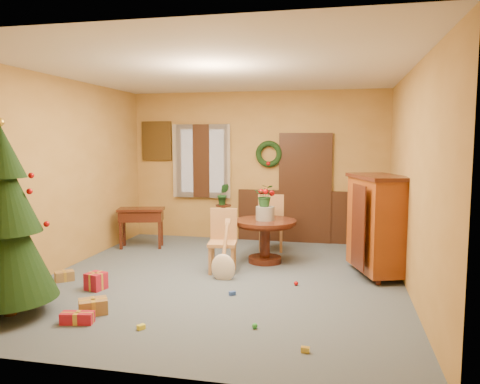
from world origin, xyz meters
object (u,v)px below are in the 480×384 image
(chair_near, at_px, (223,238))
(christmas_tree, at_px, (5,224))
(writing_desk, at_px, (141,218))
(dining_table, at_px, (265,233))
(sideboard, at_px, (378,222))

(chair_near, relative_size, christmas_tree, 0.43)
(chair_near, bearing_deg, writing_desk, 147.25)
(dining_table, distance_m, writing_desk, 2.45)
(chair_near, bearing_deg, dining_table, 49.39)
(dining_table, distance_m, christmas_tree, 3.82)
(writing_desk, relative_size, sideboard, 0.61)
(dining_table, relative_size, writing_desk, 1.12)
(chair_near, relative_size, writing_desk, 1.05)
(writing_desk, distance_m, sideboard, 4.20)
(dining_table, height_order, writing_desk, writing_desk)
(writing_desk, bearing_deg, chair_near, -32.75)
(chair_near, height_order, writing_desk, chair_near)
(christmas_tree, xyz_separation_m, sideboard, (4.16, 2.49, -0.26))
(chair_near, xyz_separation_m, writing_desk, (-1.85, 1.19, 0.05))
(chair_near, height_order, christmas_tree, christmas_tree)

